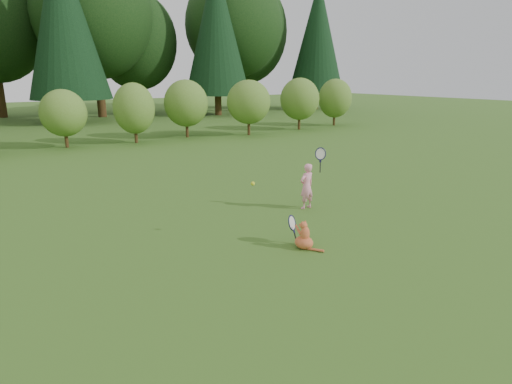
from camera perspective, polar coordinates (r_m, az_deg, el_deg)
ground at (r=8.00m, az=1.92°, el=-6.33°), size 100.00×100.00×0.00m
shrub_row at (r=19.62m, az=-20.58°, el=9.84°), size 28.00×3.00×2.80m
child at (r=9.73m, az=6.83°, el=0.92°), size 0.59×0.39×1.56m
cat at (r=7.58m, az=6.37°, el=-5.57°), size 0.38×0.72×0.68m
tennis_ball at (r=7.81m, az=-0.43°, el=1.13°), size 0.08×0.08×0.08m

